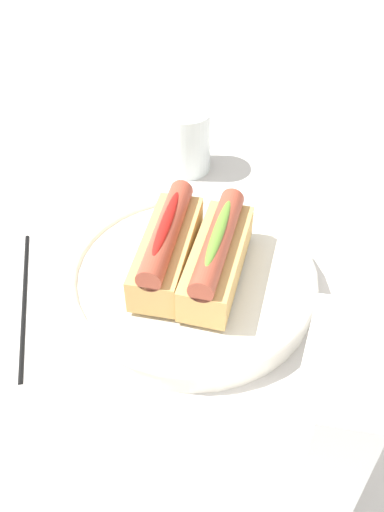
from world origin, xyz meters
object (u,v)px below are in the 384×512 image
object	(u,v)px
hotdog_front	(167,246)
hotdog_back	(217,255)
napkin_box	(330,415)
chopstick_near	(24,300)
serving_bowl	(192,279)
water_glass	(186,143)

from	to	relation	value
hotdog_front	hotdog_back	bearing A→B (deg)	75.44
hotdog_front	napkin_box	bearing A→B (deg)	33.53
hotdog_back	hotdog_front	bearing A→B (deg)	-104.56
hotdog_back	chopstick_near	distance (m)	0.22
serving_bowl	chopstick_near	xyz separation A→B (m)	(0.02, -0.19, -0.02)
hotdog_back	napkin_box	xyz separation A→B (m)	(0.19, 0.08, 0.01)
hotdog_back	chopstick_near	size ratio (longest dim) A/B	0.72
water_glass	napkin_box	size ratio (longest dim) A/B	0.60
serving_bowl	hotdog_back	bearing A→B (deg)	75.44
serving_bowl	napkin_box	size ratio (longest dim) A/B	1.83
hotdog_front	water_glass	distance (m)	0.24
hotdog_back	napkin_box	bearing A→B (deg)	23.48
serving_bowl	chopstick_near	world-z (taller)	serving_bowl
serving_bowl	water_glass	distance (m)	0.25
napkin_box	chopstick_near	size ratio (longest dim) A/B	0.68
hotdog_back	chopstick_near	bearing A→B (deg)	-86.47
napkin_box	hotdog_front	bearing A→B (deg)	-137.56
serving_bowl	napkin_box	world-z (taller)	napkin_box
hotdog_back	water_glass	xyz separation A→B (m)	(-0.25, -0.04, -0.02)
napkin_box	hotdog_back	bearing A→B (deg)	-147.62
serving_bowl	chopstick_near	bearing A→B (deg)	-83.84
serving_bowl	napkin_box	distance (m)	0.24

